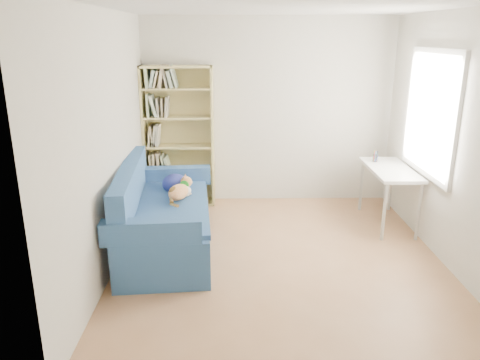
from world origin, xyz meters
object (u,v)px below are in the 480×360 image
bookshelf (179,143)px  desk (390,174)px  pen_cup (375,157)px  sofa (162,218)px

bookshelf → desk: bookshelf is taller
bookshelf → pen_cup: bearing=-11.0°
desk → pen_cup: size_ratio=7.62×
sofa → pen_cup: bearing=15.8°
sofa → desk: bearing=9.0°
sofa → bookshelf: bookshelf is taller
bookshelf → desk: size_ratio=1.76×
desk → pen_cup: bearing=107.8°
desk → pen_cup: (-0.10, 0.32, 0.14)m
sofa → desk: (2.78, 0.67, 0.30)m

